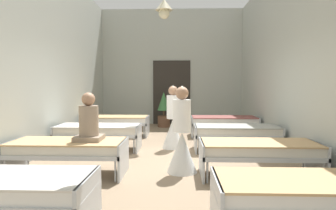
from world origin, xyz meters
TOP-DOWN VIEW (x-y plane):
  - ground_plane at (0.00, 0.00)m, footprint 5.86×11.60m
  - room_shell at (-0.00, 1.17)m, footprint 5.66×11.20m
  - bed_left_row_0 at (-1.58, -2.85)m, footprint 1.90×0.84m
  - bed_right_row_0 at (1.58, -2.85)m, footprint 1.90×0.84m
  - bed_left_row_1 at (-1.58, -0.95)m, footprint 1.90×0.84m
  - bed_right_row_1 at (1.58, -0.95)m, footprint 1.90×0.84m
  - bed_left_row_2 at (-1.58, 0.95)m, footprint 1.90×0.84m
  - bed_right_row_2 at (1.58, 0.95)m, footprint 1.90×0.84m
  - bed_left_row_3 at (-1.58, 2.85)m, footprint 1.90×0.84m
  - bed_right_row_3 at (1.58, 2.85)m, footprint 1.90×0.84m
  - nurse_near_aisle at (0.13, 1.20)m, footprint 0.52×0.52m
  - nurse_mid_aisle at (0.32, -0.75)m, footprint 0.52×0.52m
  - patient_seated_primary at (-1.23, -0.92)m, footprint 0.44×0.44m
  - potted_plant at (-0.26, 4.67)m, footprint 0.44×0.44m

SIDE VIEW (x-z plane):
  - ground_plane at x=0.00m, z-range -0.10..0.00m
  - bed_left_row_0 at x=-1.58m, z-range 0.15..0.73m
  - bed_right_row_0 at x=1.58m, z-range 0.15..0.73m
  - bed_left_row_1 at x=-1.58m, z-range 0.15..0.73m
  - bed_right_row_1 at x=1.58m, z-range 0.15..0.73m
  - bed_left_row_2 at x=-1.58m, z-range 0.15..0.73m
  - bed_right_row_2 at x=1.58m, z-range 0.15..0.73m
  - bed_left_row_3 at x=-1.58m, z-range 0.15..0.73m
  - bed_right_row_3 at x=1.58m, z-range 0.15..0.73m
  - nurse_near_aisle at x=0.13m, z-range -0.21..1.27m
  - nurse_mid_aisle at x=0.32m, z-range -0.21..1.27m
  - potted_plant at x=-0.26m, z-range 0.03..1.27m
  - patient_seated_primary at x=-1.23m, z-range 0.47..1.27m
  - room_shell at x=0.00m, z-range 0.00..4.32m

